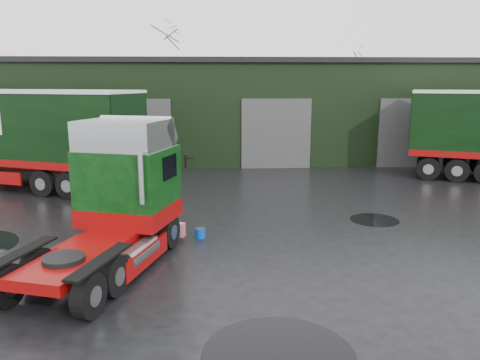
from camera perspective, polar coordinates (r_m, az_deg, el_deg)
name	(u,v)px	position (r m, az deg, el deg)	size (l,w,h in m)	color
ground	(267,255)	(13.79, 3.26, -9.12)	(100.00, 100.00, 0.00)	black
warehouse	(266,108)	(33.02, 3.13, 8.78)	(32.40, 12.40, 6.30)	black
hero_tractor	(97,200)	(12.50, -17.08, -2.39)	(2.69, 6.34, 3.94)	black
wash_bucket	(200,233)	(15.22, -4.88, -6.47)	(0.33, 0.33, 0.31)	#083AAE
tree_back_a	(165,84)	(43.04, -9.14, 11.49)	(4.40, 4.40, 9.50)	black
tree_back_b	(342,95)	(44.31, 12.28, 10.09)	(4.40, 4.40, 7.50)	black
puddle_0	(279,355)	(9.23, 4.73, -20.49)	(2.88, 2.88, 0.01)	black
puddle_1	(374,220)	(17.80, 16.07, -4.69)	(1.75, 1.75, 0.01)	black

